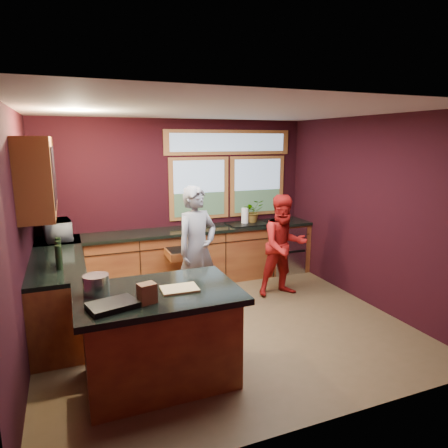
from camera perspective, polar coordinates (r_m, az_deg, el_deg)
floor at (r=5.35m, az=-0.10°, el=-14.29°), size 4.50×4.50×0.00m
room_shell at (r=4.95m, az=-7.97°, el=5.29°), size 4.52×4.02×2.71m
back_counter at (r=6.73m, az=-3.88°, el=-4.46°), size 4.50×0.64×0.93m
left_counter at (r=5.64m, az=-22.53°, el=-8.67°), size 0.64×2.30×0.93m
island at (r=4.12m, az=-9.19°, el=-15.46°), size 1.55×1.05×0.95m
person_grey at (r=5.52m, az=-3.88°, el=-3.65°), size 0.75×0.62×1.76m
person_red at (r=6.16m, az=8.54°, el=-3.08°), size 0.79×0.63×1.56m
microwave at (r=6.29m, az=-22.66°, el=-0.80°), size 0.43×0.57×0.29m
potted_plant at (r=7.01m, az=4.09°, el=1.82°), size 0.37×0.32×0.41m
paper_towel at (r=6.91m, az=3.00°, el=1.13°), size 0.12×0.12×0.28m
cutting_board at (r=3.92m, az=-6.38°, el=-9.18°), size 0.36×0.26×0.02m
stock_pot at (r=3.97m, az=-17.80°, el=-8.20°), size 0.24×0.24×0.18m
paper_bag at (r=3.64m, az=-10.94°, el=-9.69°), size 0.17×0.15×0.18m
black_tray at (r=3.62m, az=-15.64°, el=-11.12°), size 0.46×0.37×0.05m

